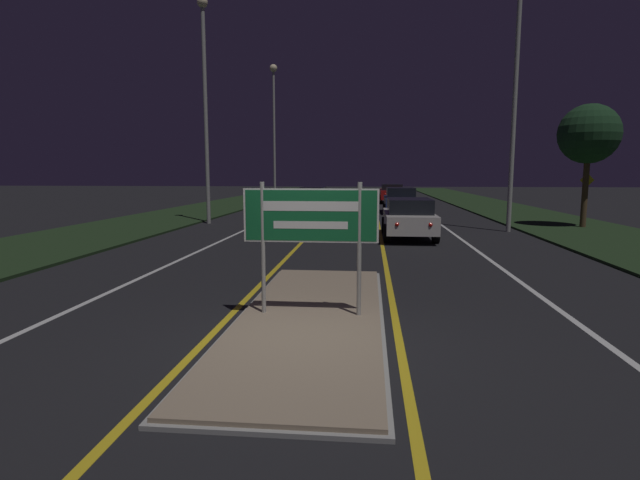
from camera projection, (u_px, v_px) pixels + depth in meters
ground_plane at (303, 340)px, 7.04m from camera, size 160.00×160.00×0.00m
median_island at (311, 317)px, 8.04m from camera, size 2.33×7.28×0.10m
verge_left at (181, 215)px, 27.69m from camera, size 5.00×100.00×0.08m
verge_right at (535, 218)px, 25.84m from camera, size 5.00×100.00×0.08m
centre_line_yellow_left at (333, 210)px, 31.83m from camera, size 0.12×70.00×0.01m
centre_line_yellow_right at (376, 210)px, 31.57m from camera, size 0.12×70.00×0.01m
lane_line_white_left at (289, 210)px, 32.11m from camera, size 0.12×70.00×0.01m
lane_line_white_right at (422, 211)px, 31.29m from camera, size 0.12×70.00×0.01m
edge_line_white_left at (244, 209)px, 32.40m from camera, size 0.10×70.00×0.01m
edge_line_white_right at (471, 211)px, 31.00m from camera, size 0.10×70.00×0.01m
highway_sign at (311, 221)px, 7.83m from camera, size 2.13×0.07×2.11m
streetlight_left_near at (205, 88)px, 22.51m from camera, size 0.48×0.48×10.06m
streetlight_left_far at (274, 111)px, 39.17m from camera, size 0.60×0.60×10.72m
streetlight_right_near at (517, 61)px, 19.19m from camera, size 0.56×0.56×10.14m
car_receding_0 at (409, 217)px, 18.05m from camera, size 1.85×4.46×1.44m
car_receding_1 at (400, 200)px, 29.43m from camera, size 1.96×4.16×1.49m
car_receding_2 at (391, 193)px, 39.27m from camera, size 1.90×4.78×1.48m
car_approaching_0 at (289, 208)px, 22.35m from camera, size 1.97×4.61×1.46m
car_approaching_1 at (313, 197)px, 33.90m from camera, size 1.96×4.73×1.39m
warning_sign at (586, 194)px, 21.55m from camera, size 0.60×0.06×2.26m
roadside_palm_right at (589, 135)px, 20.57m from camera, size 2.45×2.45×5.09m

